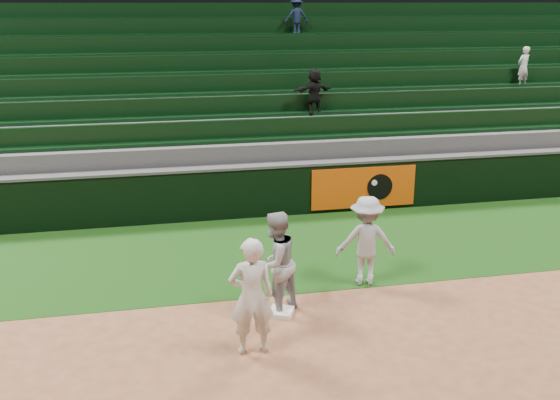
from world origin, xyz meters
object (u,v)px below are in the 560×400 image
at_px(first_baseman, 251,296).
at_px(baserunner, 275,263).
at_px(first_base, 281,312).
at_px(base_coach, 366,241).

bearing_deg(first_baseman, baserunner, -116.80).
height_order(first_baseman, baserunner, first_baseman).
bearing_deg(first_baseman, first_base, -122.75).
bearing_deg(first_base, base_coach, 26.56).
bearing_deg(baserunner, first_baseman, 29.07).
bearing_deg(first_baseman, base_coach, -141.96).
bearing_deg(baserunner, first_base, 81.70).
distance_m(first_base, first_baseman, 1.48).
distance_m(first_base, baserunner, 0.84).
bearing_deg(first_base, first_baseman, -122.27).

